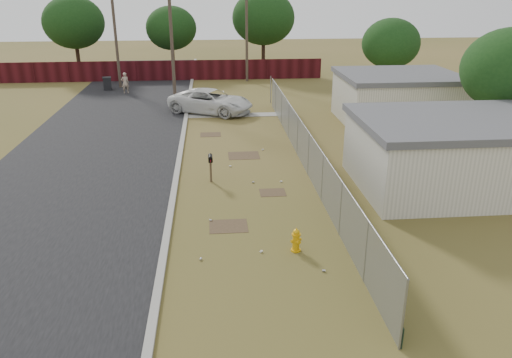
{
  "coord_description": "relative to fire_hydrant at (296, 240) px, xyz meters",
  "views": [
    {
      "loc": [
        -1.26,
        -21.45,
        8.34
      ],
      "look_at": [
        0.38,
        -3.14,
        1.1
      ],
      "focal_mm": 35.0,
      "sensor_mm": 36.0,
      "label": 1
    }
  ],
  "objects": [
    {
      "name": "ground",
      "position": [
        -1.37,
        7.01,
        -0.39
      ],
      "size": [
        120.0,
        120.0,
        0.0
      ],
      "primitive_type": "plane",
      "color": "brown",
      "rests_on": "ground"
    },
    {
      "name": "horizon_trees",
      "position": [
        -0.53,
        30.56,
        4.24
      ],
      "size": [
        33.32,
        31.94,
        7.78
      ],
      "color": "#301F15",
      "rests_on": "ground"
    },
    {
      "name": "fire_hydrant",
      "position": [
        0.0,
        0.0,
        0.0
      ],
      "size": [
        0.44,
        0.44,
        0.84
      ],
      "color": "#DA9D0B",
      "rests_on": "ground"
    },
    {
      "name": "pedestrian",
      "position": [
        -9.55,
        26.51,
        0.45
      ],
      "size": [
        0.72,
        0.6,
        1.68
      ],
      "primitive_type": "imported",
      "rotation": [
        0.0,
        0.0,
        3.52
      ],
      "color": "tan",
      "rests_on": "ground"
    },
    {
      "name": "houses",
      "position": [
        8.33,
        10.14,
        1.17
      ],
      "size": [
        9.3,
        17.24,
        3.1
      ],
      "color": "silver",
      "rests_on": "ground"
    },
    {
      "name": "utility_poles",
      "position": [
        -5.04,
        27.67,
        4.3
      ],
      "size": [
        12.6,
        8.24,
        9.0
      ],
      "color": "#4A3B31",
      "rests_on": "ground"
    },
    {
      "name": "street",
      "position": [
        -8.13,
        15.06,
        -0.37
      ],
      "size": [
        15.1,
        60.0,
        0.12
      ],
      "color": "black",
      "rests_on": "ground"
    },
    {
      "name": "privacy_fence",
      "position": [
        -7.37,
        32.01,
        0.51
      ],
      "size": [
        30.0,
        0.12,
        1.8
      ],
      "primitive_type": "cube",
      "color": "#420E13",
      "rests_on": "ground"
    },
    {
      "name": "pickup_truck",
      "position": [
        -2.69,
        19.36,
        0.41
      ],
      "size": [
        6.36,
        5.07,
        1.61
      ],
      "primitive_type": "imported",
      "rotation": [
        0.0,
        0.0,
        1.08
      ],
      "color": "silver",
      "rests_on": "ground"
    },
    {
      "name": "trash_bin",
      "position": [
        -11.25,
        27.97,
        0.16
      ],
      "size": [
        0.82,
        0.82,
        1.08
      ],
      "color": "black",
      "rests_on": "ground"
    },
    {
      "name": "scattered_litter",
      "position": [
        -1.11,
        4.04,
        -0.35
      ],
      "size": [
        3.91,
        12.25,
        0.07
      ],
      "color": "white",
      "rests_on": "ground"
    },
    {
      "name": "mailbox",
      "position": [
        -2.78,
        6.51,
        0.61
      ],
      "size": [
        0.2,
        0.55,
        1.26
      ],
      "color": "brown",
      "rests_on": "ground"
    },
    {
      "name": "chainlink_fence",
      "position": [
        1.75,
        8.03,
        0.41
      ],
      "size": [
        0.1,
        27.06,
        2.02
      ],
      "color": "gray",
      "rests_on": "ground"
    }
  ]
}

